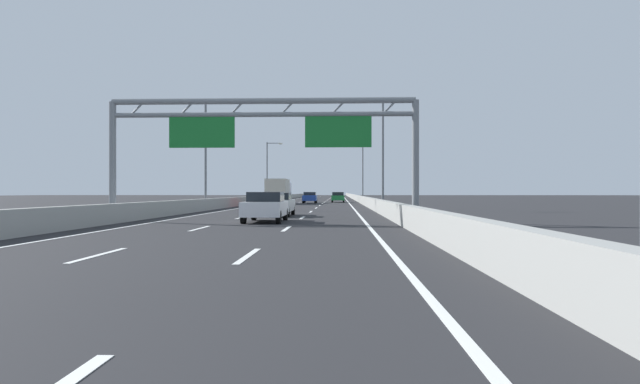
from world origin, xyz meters
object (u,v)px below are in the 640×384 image
at_px(streetlamp_left_far, 269,168).
at_px(red_car, 263,200).
at_px(white_car, 266,206).
at_px(orange_car, 337,196).
at_px(streetlamp_right_far, 361,167).
at_px(box_truck, 279,190).
at_px(green_car, 338,197).
at_px(silver_car, 278,204).
at_px(sign_gantry, 264,128).
at_px(streetlamp_left_mid, 208,147).
at_px(streetlamp_right_mid, 380,147).
at_px(blue_car, 310,197).

height_order(streetlamp_left_far, red_car, streetlamp_left_far).
bearing_deg(white_car, orange_car, 87.29).
bearing_deg(red_car, streetlamp_right_far, 70.16).
xyz_separation_m(orange_car, box_truck, (-7.20, -32.42, 0.95)).
distance_m(green_car, orange_car, 22.89).
relative_size(streetlamp_left_far, streetlamp_right_far, 1.00).
bearing_deg(streetlamp_right_far, silver_car, -98.21).
distance_m(green_car, red_car, 22.82).
xyz_separation_m(streetlamp_right_far, green_car, (-3.71, -9.47, -4.64)).
distance_m(red_car, box_truck, 12.07).
distance_m(sign_gantry, green_car, 47.58).
xyz_separation_m(streetlamp_right_far, orange_car, (-3.88, 13.42, -4.65)).
bearing_deg(green_car, orange_car, 90.41).
bearing_deg(streetlamp_right_far, box_truck, -120.25).
bearing_deg(red_car, green_car, 70.85).
distance_m(streetlamp_left_far, red_car, 31.60).
bearing_deg(sign_gantry, streetlamp_left_far, 97.58).
bearing_deg(sign_gantry, red_car, 98.45).
height_order(streetlamp_right_far, red_car, streetlamp_right_far).
distance_m(streetlamp_left_mid, streetlamp_left_far, 38.47).
height_order(streetlamp_left_far, green_car, streetlamp_left_far).
height_order(streetlamp_left_far, white_car, streetlamp_left_far).
height_order(silver_car, box_truck, box_truck).
relative_size(streetlamp_right_mid, box_truck, 1.23).
distance_m(silver_car, orange_car, 64.38).
xyz_separation_m(streetlamp_left_mid, orange_car, (11.06, 51.90, -4.65)).
distance_m(sign_gantry, blue_car, 42.99).
bearing_deg(box_truck, red_car, -90.57).
height_order(silver_car, red_car, silver_car).
bearing_deg(white_car, box_truck, 95.75).
bearing_deg(silver_car, streetlamp_right_mid, 59.37).
relative_size(white_car, red_car, 0.90).
height_order(streetlamp_left_mid, green_car, streetlamp_left_mid).
xyz_separation_m(streetlamp_left_far, blue_car, (7.48, -13.94, -4.63)).
distance_m(streetlamp_right_far, red_car, 33.31).
relative_size(sign_gantry, streetlamp_right_mid, 1.69).
bearing_deg(silver_car, green_car, 84.99).
bearing_deg(orange_car, silver_car, -93.08).
distance_m(streetlamp_left_far, green_car, 15.40).
xyz_separation_m(blue_car, green_car, (3.75, 4.47, -0.02)).
bearing_deg(blue_car, orange_car, 82.55).
relative_size(streetlamp_right_far, silver_car, 2.14).
xyz_separation_m(sign_gantry, blue_car, (-0.08, 42.80, -4.03)).
relative_size(blue_car, white_car, 1.02).
relative_size(streetlamp_left_far, blue_car, 2.24).
xyz_separation_m(silver_car, green_car, (3.63, 41.39, 0.00)).
xyz_separation_m(silver_car, blue_car, (-0.12, 36.93, 0.02)).
distance_m(silver_car, blue_car, 36.93).
height_order(blue_car, red_car, blue_car).
bearing_deg(green_car, sign_gantry, -94.44).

